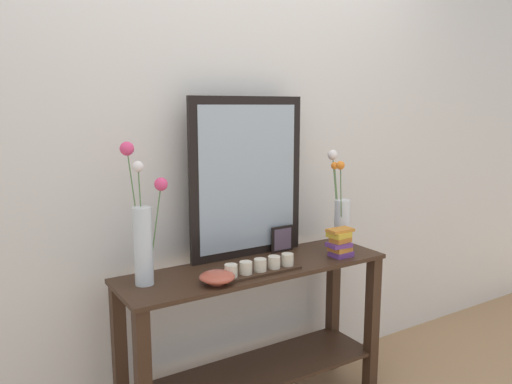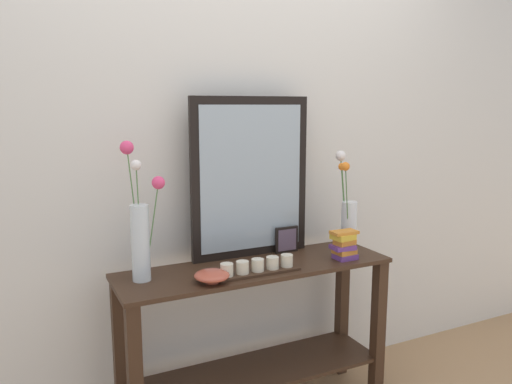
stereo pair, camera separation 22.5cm
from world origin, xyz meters
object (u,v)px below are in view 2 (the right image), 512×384
Objects in this scene: console_table at (256,324)px; candle_tray at (258,267)px; picture_frame_small at (287,240)px; decorative_bowl at (212,276)px; vase_right at (348,216)px; book_stack at (344,245)px; mirror_leaning at (251,178)px; tall_vase_left at (140,228)px.

candle_tray is (-0.04, -0.10, 0.32)m from console_table.
picture_frame_small reaches higher than decorative_bowl.
vase_right reaches higher than candle_tray.
picture_frame_small is at bearing 27.84° from console_table.
vase_right reaches higher than picture_frame_small.
candle_tray is (-0.57, -0.12, -0.15)m from vase_right.
decorative_bowl is 0.69m from book_stack.
decorative_bowl is at bearing -138.57° from mirror_leaning.
mirror_leaning is 5.20× the size of decorative_bowl.
console_table is 8.65× the size of decorative_bowl.
picture_frame_small is at bearing 25.84° from decorative_bowl.
tall_vase_left is 3.93× the size of decorative_bowl.
candle_tray is 2.95× the size of picture_frame_small.
vase_right is at bearing -15.98° from mirror_leaning.
console_table is at bearing -5.21° from tall_vase_left.
decorative_bowl is (-0.26, -0.12, 0.32)m from console_table.
candle_tray is 0.22m from decorative_bowl.
book_stack reaches higher than decorative_bowl.
candle_tray reaches higher than console_table.
picture_frame_small is 0.89× the size of decorative_bowl.
tall_vase_left reaches higher than candle_tray.
vase_right is at bearing -1.37° from tall_vase_left.
tall_vase_left is 0.54m from candle_tray.
decorative_bowl is at bearing -170.04° from vase_right.
book_stack is (-0.10, -0.12, -0.11)m from vase_right.
console_table is 9.20× the size of book_stack.
console_table is at bearing -107.48° from mirror_leaning.
console_table is 0.57m from book_stack.
console_table is 3.30× the size of candle_tray.
picture_frame_small is at bearing -11.36° from mirror_leaning.
book_stack is (0.43, -0.09, 0.36)m from console_table.
candle_tray is 2.78× the size of book_stack.
mirror_leaning is 0.37m from picture_frame_small.
decorative_bowl is 1.06× the size of book_stack.
console_table is at bearing 67.72° from candle_tray.
decorative_bowl reaches higher than console_table.
mirror_leaning is at bearing 164.02° from vase_right.
tall_vase_left is 1.16× the size of vase_right.
tall_vase_left is 0.97m from book_stack.
vase_right is at bearing 9.96° from decorative_bowl.
book_stack is at bearing 1.91° from decorative_bowl.
console_table is 0.73m from tall_vase_left.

